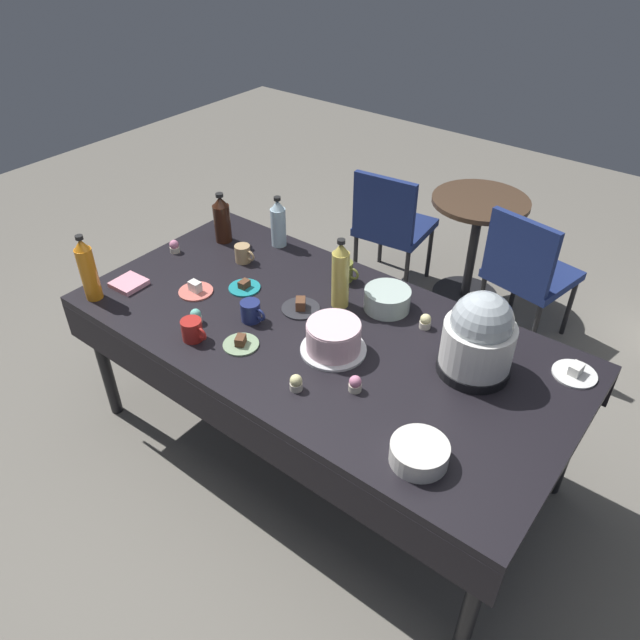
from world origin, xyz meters
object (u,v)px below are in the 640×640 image
cupcake_berry (174,247)px  maroon_chair_left (391,223)px  cupcake_vanilla (196,316)px  coffee_mug_olive (345,271)px  cupcake_rose (425,321)px  coffee_mug_tan (243,254)px  frosted_layer_cake (334,338)px  soda_bottle_water (278,223)px  cupcake_cocoa (355,384)px  dessert_plate_charcoal (301,307)px  soda_bottle_orange_juice (88,270)px  coffee_mug_navy (251,311)px  round_cafe_table (476,231)px  cupcake_mint (296,383)px  ceramic_snack_bowl (419,453)px  dessert_plate_white (575,372)px  coffee_mug_red (192,330)px  potluck_table (320,340)px  soda_bottle_ginger_ale (340,275)px  dessert_plate_teal (244,287)px  glass_salad_bowl (387,299)px  soda_bottle_cola (222,219)px  maroon_chair_right (527,269)px  dessert_plate_sage (241,343)px  dessert_plate_coral (196,290)px  slow_cooker (479,337)px

cupcake_berry → maroon_chair_left: bearing=71.9°
cupcake_vanilla → coffee_mug_olive: size_ratio=0.52×
cupcake_rose → coffee_mug_tan: size_ratio=0.57×
frosted_layer_cake → cupcake_berry: frosted_layer_cake is taller
cupcake_berry → soda_bottle_water: soda_bottle_water is taller
cupcake_cocoa → cupcake_vanilla: bearing=-174.6°
cupcake_cocoa → coffee_mug_tan: (-0.99, 0.42, 0.01)m
dessert_plate_charcoal → soda_bottle_orange_juice: 0.97m
coffee_mug_navy → round_cafe_table: 1.84m
soda_bottle_water → coffee_mug_navy: size_ratio=2.12×
cupcake_berry → soda_bottle_orange_juice: 0.52m
soda_bottle_water → round_cafe_table: (0.57, 1.23, -0.38)m
cupcake_mint → ceramic_snack_bowl: bearing=-1.6°
dessert_plate_white → cupcake_mint: 1.09m
frosted_layer_cake → coffee_mug_red: bearing=-149.4°
potluck_table → soda_bottle_ginger_ale: bearing=102.2°
dessert_plate_teal → dessert_plate_charcoal: size_ratio=0.87×
round_cafe_table → maroon_chair_left: bearing=-155.4°
cupcake_mint → soda_bottle_water: (-0.78, 0.79, 0.09)m
round_cafe_table → soda_bottle_orange_juice: bearing=-113.5°
coffee_mug_navy → potluck_table: bearing=25.3°
coffee_mug_tan → round_cafe_table: (0.60, 1.46, -0.30)m
dessert_plate_white → coffee_mug_red: bearing=-150.4°
dessert_plate_charcoal → soda_bottle_water: (-0.46, 0.38, 0.11)m
potluck_table → glass_salad_bowl: (0.14, 0.31, 0.11)m
cupcake_berry → soda_bottle_cola: soda_bottle_cola is taller
maroon_chair_right → coffee_mug_navy: bearing=-112.8°
dessert_plate_sage → coffee_mug_olive: coffee_mug_olive is taller
dessert_plate_coral → coffee_mug_tan: 0.34m
dessert_plate_sage → coffee_mug_navy: 0.18m
potluck_table → soda_bottle_orange_juice: 1.09m
dessert_plate_teal → soda_bottle_ginger_ale: 0.49m
potluck_table → cupcake_cocoa: size_ratio=32.59×
dessert_plate_charcoal → soda_bottle_ginger_ale: size_ratio=0.52×
coffee_mug_navy → coffee_mug_red: bearing=-112.1°
slow_cooker → cupcake_berry: size_ratio=5.28×
coffee_mug_navy → soda_bottle_water: bearing=120.7°
frosted_layer_cake → dessert_plate_white: 0.96m
cupcake_cocoa → maroon_chair_left: bearing=117.9°
dessert_plate_coral → coffee_mug_tan: size_ratio=1.36×
soda_bottle_cola → dessert_plate_sage: bearing=-40.4°
frosted_layer_cake → cupcake_vanilla: (-0.59, -0.21, -0.03)m
soda_bottle_water → soda_bottle_orange_juice: 0.96m
round_cafe_table → dessert_plate_coral: bearing=-108.0°
cupcake_rose → soda_bottle_orange_juice: size_ratio=0.21×
potluck_table → dessert_plate_charcoal: dessert_plate_charcoal is taller
dessert_plate_coral → coffee_mug_olive: coffee_mug_olive is taller
dessert_plate_white → cupcake_mint: bearing=-137.7°
glass_salad_bowl → dessert_plate_white: 0.83m
cupcake_mint → cupcake_vanilla: 0.62m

